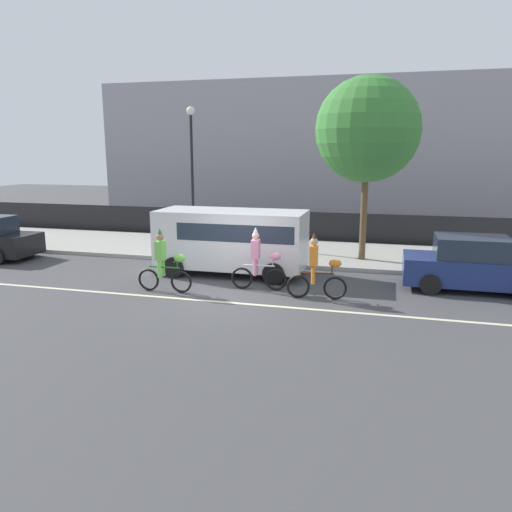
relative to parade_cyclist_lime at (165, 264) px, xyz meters
name	(u,v)px	position (x,y,z in m)	size (l,w,h in m)	color
ground_plane	(225,297)	(1.92, -0.08, -0.84)	(80.00, 80.00, 0.00)	#424244
road_centre_line	(220,302)	(1.92, -0.58, -0.84)	(36.00, 0.14, 0.01)	beige
sidewalk_curb	(275,251)	(1.92, 6.42, -0.77)	(60.00, 5.00, 0.15)	#9E9B93
fence_line	(289,226)	(1.92, 9.32, -0.14)	(40.00, 0.08, 1.40)	black
building_backdrop	(347,153)	(3.76, 17.92, 3.14)	(28.00, 8.00, 7.97)	#99939E
parade_cyclist_lime	(165,264)	(0.00, 0.00, 0.00)	(1.72, 0.50, 1.92)	black
parade_cyclist_pink	(259,263)	(2.67, 0.94, 0.00)	(1.72, 0.50, 1.92)	black
parade_cyclist_orange	(317,270)	(4.50, 0.45, 0.00)	(1.72, 0.50, 1.92)	black
parked_van_white	(234,237)	(1.33, 2.62, 0.44)	(5.00, 2.22, 2.18)	white
parked_car_navy	(473,265)	(8.91, 2.57, -0.06)	(4.10, 1.92, 1.64)	navy
street_lamp_post	(192,154)	(-2.15, 7.64, 3.15)	(0.36, 0.36, 5.86)	black
street_tree_near_lamp	(367,130)	(5.48, 5.51, 4.03)	(3.76, 3.76, 6.61)	brown
pedestrian_onlooker	(226,235)	(0.45, 4.42, 0.17)	(0.32, 0.20, 1.62)	#33333D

